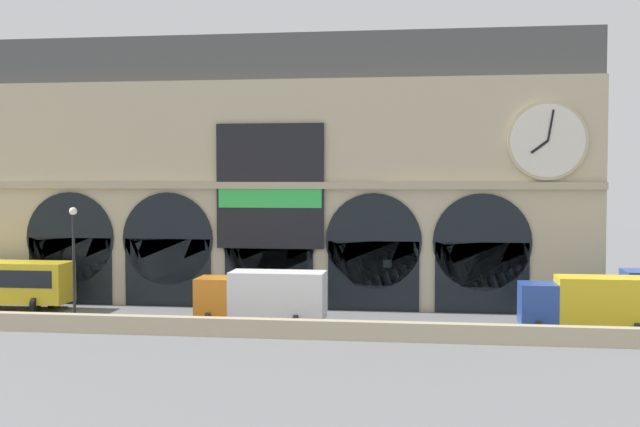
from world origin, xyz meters
The scene contains 6 objects.
ground_plane centered at (0.00, 0.00, 0.00)m, with size 200.00×200.00×0.00m, color slate.
quay_parapet_wall centered at (0.00, -4.22, 0.50)m, with size 90.00×0.70×1.00m, color #BCAD8C.
station_building centered at (0.03, 7.64, 8.76)m, with size 42.34×5.71×17.98m.
box_truck_center centered at (0.77, -0.64, 1.70)m, with size 7.50×2.91×3.12m.
box_truck_east centered at (19.20, -0.69, 1.70)m, with size 7.50×2.91×3.12m.
street_lamp_quayside centered at (-9.49, -3.42, 4.41)m, with size 0.44×0.44×6.90m.
Camera 1 is at (10.24, -45.53, 8.64)m, focal length 44.47 mm.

